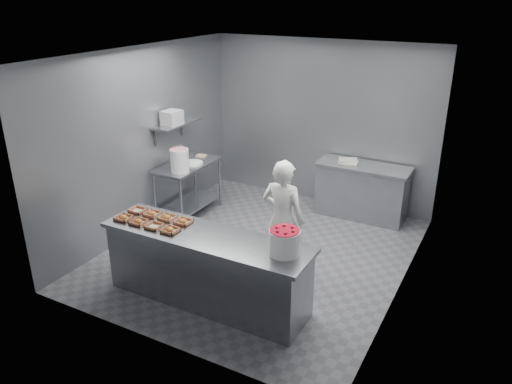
% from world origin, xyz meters
% --- Properties ---
extents(floor, '(4.50, 4.50, 0.00)m').
position_xyz_m(floor, '(0.00, 0.00, 0.00)').
color(floor, '#4C4C51').
rests_on(floor, ground).
extents(ceiling, '(4.50, 4.50, 0.00)m').
position_xyz_m(ceiling, '(0.00, 0.00, 2.80)').
color(ceiling, white).
rests_on(ceiling, wall_back).
extents(wall_back, '(4.00, 0.04, 2.80)m').
position_xyz_m(wall_back, '(0.00, 2.25, 1.40)').
color(wall_back, slate).
rests_on(wall_back, ground).
extents(wall_left, '(0.04, 4.50, 2.80)m').
position_xyz_m(wall_left, '(-2.00, 0.00, 1.40)').
color(wall_left, slate).
rests_on(wall_left, ground).
extents(wall_right, '(0.04, 4.50, 2.80)m').
position_xyz_m(wall_right, '(2.00, 0.00, 1.40)').
color(wall_right, slate).
rests_on(wall_right, ground).
extents(service_counter, '(2.60, 0.70, 0.90)m').
position_xyz_m(service_counter, '(0.00, -1.35, 0.45)').
color(service_counter, slate).
rests_on(service_counter, ground).
extents(prep_table, '(0.60, 1.20, 0.90)m').
position_xyz_m(prep_table, '(-1.65, 0.60, 0.59)').
color(prep_table, slate).
rests_on(prep_table, ground).
extents(back_counter, '(1.50, 0.60, 0.90)m').
position_xyz_m(back_counter, '(0.90, 1.90, 0.45)').
color(back_counter, slate).
rests_on(back_counter, ground).
extents(wall_shelf, '(0.35, 0.90, 0.03)m').
position_xyz_m(wall_shelf, '(-1.82, 0.60, 1.55)').
color(wall_shelf, slate).
rests_on(wall_shelf, wall_left).
extents(tray_0, '(0.19, 0.18, 0.06)m').
position_xyz_m(tray_0, '(-1.13, -1.48, 0.92)').
color(tray_0, tan).
rests_on(tray_0, service_counter).
extents(tray_1, '(0.19, 0.18, 0.06)m').
position_xyz_m(tray_1, '(-0.89, -1.48, 0.92)').
color(tray_1, tan).
rests_on(tray_1, service_counter).
extents(tray_2, '(0.19, 0.18, 0.04)m').
position_xyz_m(tray_2, '(-0.64, -1.48, 0.92)').
color(tray_2, tan).
rests_on(tray_2, service_counter).
extents(tray_3, '(0.19, 0.18, 0.06)m').
position_xyz_m(tray_3, '(-0.41, -1.48, 0.92)').
color(tray_3, tan).
rests_on(tray_3, service_counter).
extents(tray_4, '(0.19, 0.18, 0.04)m').
position_xyz_m(tray_4, '(-1.12, -1.22, 0.92)').
color(tray_4, tan).
rests_on(tray_4, service_counter).
extents(tray_5, '(0.19, 0.18, 0.06)m').
position_xyz_m(tray_5, '(-0.89, -1.22, 0.92)').
color(tray_5, tan).
rests_on(tray_5, service_counter).
extents(tray_6, '(0.19, 0.18, 0.06)m').
position_xyz_m(tray_6, '(-0.65, -1.22, 0.92)').
color(tray_6, tan).
rests_on(tray_6, service_counter).
extents(tray_7, '(0.19, 0.18, 0.06)m').
position_xyz_m(tray_7, '(-0.41, -1.22, 0.92)').
color(tray_7, tan).
rests_on(tray_7, service_counter).
extents(worker, '(0.59, 0.40, 1.60)m').
position_xyz_m(worker, '(0.53, -0.36, 0.80)').
color(worker, white).
rests_on(worker, ground).
extents(strawberry_tub, '(0.34, 0.34, 0.28)m').
position_xyz_m(strawberry_tub, '(0.99, -1.31, 1.05)').
color(strawberry_tub, white).
rests_on(strawberry_tub, service_counter).
extents(glaze_bucket, '(0.30, 0.28, 0.44)m').
position_xyz_m(glaze_bucket, '(-1.54, 0.26, 1.09)').
color(glaze_bucket, white).
rests_on(glaze_bucket, prep_table).
extents(bucket_lid, '(0.36, 0.36, 0.03)m').
position_xyz_m(bucket_lid, '(-1.58, 0.65, 0.91)').
color(bucket_lid, white).
rests_on(bucket_lid, prep_table).
extents(rag, '(0.17, 0.15, 0.02)m').
position_xyz_m(rag, '(-1.68, 1.04, 0.91)').
color(rag, '#CCB28C').
rests_on(rag, prep_table).
extents(appliance, '(0.27, 0.31, 0.22)m').
position_xyz_m(appliance, '(-1.82, 0.50, 1.67)').
color(appliance, gray).
rests_on(appliance, wall_shelf).
extents(paper_stack, '(0.35, 0.29, 0.06)m').
position_xyz_m(paper_stack, '(0.63, 1.90, 0.93)').
color(paper_stack, silver).
rests_on(paper_stack, back_counter).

